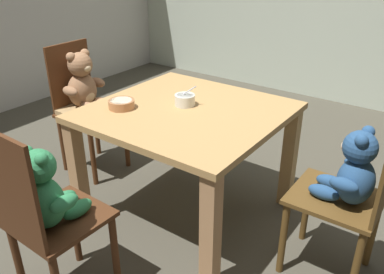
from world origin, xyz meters
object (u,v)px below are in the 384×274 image
object	(u,v)px
porridge_bowl_white_center	(185,100)
porridge_bowl_terracotta_near_left	(122,104)
teddy_chair_near_left	(85,94)
dining_table	(187,129)
teddy_chair_near_front	(46,203)
teddy_chair_near_right	(351,183)

from	to	relation	value
porridge_bowl_white_center	porridge_bowl_terracotta_near_left	xyz separation A→B (m)	(-0.27, -0.25, -0.01)
teddy_chair_near_left	porridge_bowl_white_center	size ratio (longest dim) A/B	7.57
dining_table	porridge_bowl_terracotta_near_left	size ratio (longest dim) A/B	6.99
teddy_chair_near_left	teddy_chair_near_front	xyz separation A→B (m)	(0.87, -0.96, -0.03)
teddy_chair_near_right	porridge_bowl_terracotta_near_left	bearing A→B (deg)	9.79
teddy_chair_near_front	porridge_bowl_terracotta_near_left	size ratio (longest dim) A/B	6.27
teddy_chair_near_right	porridge_bowl_white_center	bearing A→B (deg)	-1.74
teddy_chair_near_front	porridge_bowl_white_center	world-z (taller)	teddy_chair_near_front
teddy_chair_near_left	porridge_bowl_white_center	xyz separation A→B (m)	(0.89, 0.01, 0.15)
teddy_chair_near_left	porridge_bowl_white_center	bearing A→B (deg)	1.38
teddy_chair_near_left	teddy_chair_near_right	bearing A→B (deg)	0.38
teddy_chair_near_front	teddy_chair_near_left	bearing A→B (deg)	43.07
porridge_bowl_terracotta_near_left	teddy_chair_near_front	bearing A→B (deg)	-71.15
teddy_chair_near_left	teddy_chair_near_right	world-z (taller)	teddy_chair_near_left
teddy_chair_near_left	teddy_chair_near_front	world-z (taller)	teddy_chair_near_front
dining_table	porridge_bowl_white_center	size ratio (longest dim) A/B	8.50
porridge_bowl_terracotta_near_left	porridge_bowl_white_center	bearing A→B (deg)	42.80
porridge_bowl_terracotta_near_left	dining_table	bearing A→B (deg)	33.23
teddy_chair_near_left	teddy_chair_near_right	distance (m)	1.88
dining_table	teddy_chair_near_front	world-z (taller)	teddy_chair_near_front
teddy_chair_near_front	dining_table	bearing A→B (deg)	-3.21
porridge_bowl_terracotta_near_left	teddy_chair_near_left	bearing A→B (deg)	158.71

